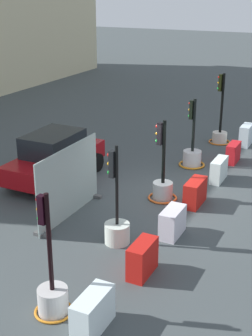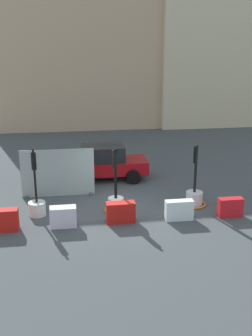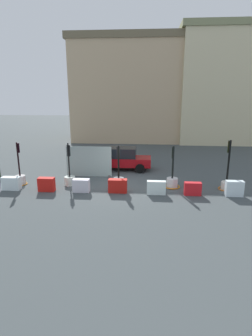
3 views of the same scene
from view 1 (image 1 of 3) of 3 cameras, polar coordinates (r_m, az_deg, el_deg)
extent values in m
plane|color=#41484A|center=(15.71, 3.85, -3.44)|extent=(120.00, 120.00, 0.00)
cylinder|color=beige|center=(10.50, -8.69, -15.37)|extent=(0.65, 0.65, 0.58)
cylinder|color=black|center=(9.76, -9.13, -8.84)|extent=(0.10, 0.10, 2.17)
cube|color=black|center=(9.49, -9.98, -4.93)|extent=(0.15, 0.14, 0.62)
sphere|color=red|center=(9.45, -10.47, -3.70)|extent=(0.09, 0.09, 0.09)
sphere|color=orange|center=(9.54, -10.39, -4.82)|extent=(0.09, 0.09, 0.09)
sphere|color=green|center=(9.63, -10.31, -5.93)|extent=(0.09, 0.09, 0.09)
torus|color=orange|center=(10.66, -8.61, -16.51)|extent=(0.82, 0.82, 0.06)
cylinder|color=silver|center=(12.89, -1.06, -7.77)|extent=(0.68, 0.68, 0.56)
cylinder|color=black|center=(12.29, -1.11, -2.16)|extent=(0.09, 0.09, 2.18)
cube|color=black|center=(12.12, -1.62, 0.47)|extent=(0.19, 0.15, 0.71)
sphere|color=red|center=(12.07, -2.01, 1.58)|extent=(0.11, 0.11, 0.11)
sphere|color=orange|center=(12.15, -2.00, 0.52)|extent=(0.11, 0.11, 0.11)
sphere|color=green|center=(12.23, -1.98, -0.53)|extent=(0.11, 0.11, 0.11)
cylinder|color=silver|center=(15.46, 4.39, -2.71)|extent=(0.64, 0.64, 0.57)
cylinder|color=black|center=(14.98, 4.53, 1.90)|extent=(0.11, 0.11, 2.06)
cube|color=black|center=(14.82, 4.10, 4.10)|extent=(0.20, 0.18, 0.71)
sphere|color=red|center=(14.77, 3.78, 5.00)|extent=(0.11, 0.11, 0.11)
sphere|color=orange|center=(14.84, 3.75, 4.12)|extent=(0.11, 0.11, 0.11)
sphere|color=green|center=(14.91, 3.73, 3.26)|extent=(0.11, 0.11, 0.11)
torus|color=orange|center=(15.56, 4.37, -3.55)|extent=(0.95, 0.95, 0.07)
cylinder|color=silver|center=(18.44, 7.88, 1.16)|extent=(0.70, 0.70, 0.59)
cylinder|color=black|center=(18.04, 8.08, 5.07)|extent=(0.11, 0.11, 2.02)
cube|color=black|center=(17.92, 7.81, 6.89)|extent=(0.15, 0.13, 0.71)
sphere|color=red|center=(17.88, 7.61, 7.64)|extent=(0.09, 0.09, 0.09)
sphere|color=orange|center=(17.94, 7.58, 6.91)|extent=(0.09, 0.09, 0.09)
sphere|color=green|center=(18.00, 7.54, 6.18)|extent=(0.09, 0.09, 0.09)
torus|color=orange|center=(18.53, 7.84, 0.42)|extent=(1.00, 1.00, 0.08)
cylinder|color=silver|center=(21.41, 11.10, 3.60)|extent=(0.64, 0.64, 0.48)
cylinder|color=black|center=(21.01, 11.38, 7.57)|extent=(0.11, 0.11, 2.57)
cube|color=black|center=(20.84, 11.21, 9.94)|extent=(0.18, 0.17, 0.72)
sphere|color=red|center=(20.79, 11.03, 10.60)|extent=(0.10, 0.10, 0.10)
sphere|color=orange|center=(20.84, 10.98, 9.95)|extent=(0.10, 0.10, 0.10)
sphere|color=green|center=(20.88, 10.94, 9.31)|extent=(0.10, 0.10, 0.10)
torus|color=orange|center=(21.47, 11.06, 3.08)|extent=(0.94, 0.94, 0.06)
cube|color=white|center=(9.93, -3.97, -16.80)|extent=(1.09, 0.45, 0.80)
cube|color=red|center=(11.53, 1.97, -10.75)|extent=(0.97, 0.43, 0.83)
cube|color=silver|center=(13.26, 5.56, -6.46)|extent=(0.98, 0.47, 0.78)
cube|color=red|center=(15.14, 8.23, -2.92)|extent=(1.10, 0.45, 0.80)
cube|color=white|center=(17.13, 11.01, -0.23)|extent=(1.09, 0.37, 0.80)
cube|color=red|center=(19.06, 12.66, 1.77)|extent=(0.96, 0.37, 0.76)
cube|color=silver|center=(21.23, 14.11, 3.81)|extent=(0.98, 0.41, 0.90)
cube|color=#9C0D13|center=(17.06, -8.40, 0.79)|extent=(4.22, 1.70, 0.64)
cube|color=black|center=(16.77, -8.69, 2.92)|extent=(2.11, 1.49, 0.74)
cylinder|color=black|center=(18.66, -8.39, 1.52)|extent=(0.68, 0.28, 0.68)
cylinder|color=black|center=(17.75, -3.59, 0.69)|extent=(0.68, 0.28, 0.68)
cylinder|color=black|center=(16.73, -13.39, -1.16)|extent=(0.68, 0.28, 0.68)
cylinder|color=black|center=(15.70, -8.30, -2.27)|extent=(0.68, 0.28, 0.68)
cube|color=#92A5A0|center=(14.12, -6.82, -1.68)|extent=(3.20, 0.04, 2.15)
cube|color=#4C4C4C|center=(13.49, -9.93, -7.82)|extent=(0.16, 0.50, 0.10)
cube|color=#4C4C4C|center=(15.65, -3.83, -3.34)|extent=(0.16, 0.50, 0.10)
camera|label=2|loc=(15.27, 69.71, 8.75)|focal=43.83mm
camera|label=3|loc=(18.60, 63.10, 7.01)|focal=28.95mm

